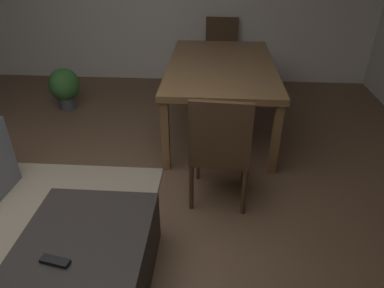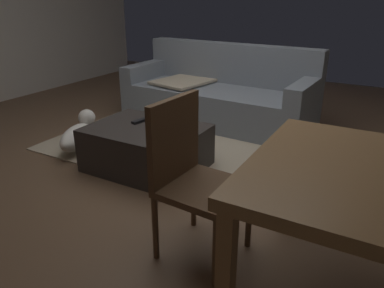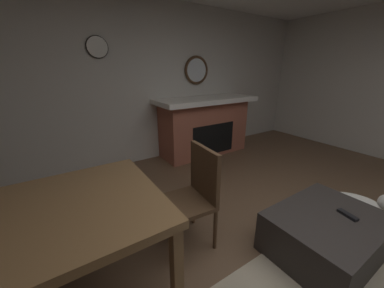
{
  "view_description": "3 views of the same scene",
  "coord_description": "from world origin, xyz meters",
  "px_view_note": "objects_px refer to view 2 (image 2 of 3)",
  "views": [
    {
      "loc": [
        -1.59,
        -0.95,
        1.85
      ],
      "look_at": [
        -0.13,
        -0.85,
        0.98
      ],
      "focal_mm": 32.39,
      "sensor_mm": 36.0,
      "label": 1
    },
    {
      "loc": [
        1.54,
        -2.64,
        1.45
      ],
      "look_at": [
        0.44,
        -0.69,
        0.54
      ],
      "focal_mm": 34.55,
      "sensor_mm": 36.0,
      "label": 2
    },
    {
      "loc": [
        1.55,
        0.42,
        1.58
      ],
      "look_at": [
        0.62,
        -1.02,
        0.98
      ],
      "focal_mm": 20.31,
      "sensor_mm": 36.0,
      "label": 3
    }
  ],
  "objects_px": {
    "dining_chair_west": "(190,170)",
    "small_dog": "(79,134)",
    "ottoman_coffee_table": "(147,148)",
    "couch": "(219,95)",
    "tv_remote": "(140,121)"
  },
  "relations": [
    {
      "from": "couch",
      "to": "small_dog",
      "type": "relative_size",
      "value": 3.82
    },
    {
      "from": "ottoman_coffee_table",
      "to": "dining_chair_west",
      "type": "bearing_deg",
      "value": -41.2
    },
    {
      "from": "tv_remote",
      "to": "small_dog",
      "type": "distance_m",
      "value": 0.72
    },
    {
      "from": "small_dog",
      "to": "dining_chair_west",
      "type": "bearing_deg",
      "value": -23.96
    },
    {
      "from": "ottoman_coffee_table",
      "to": "tv_remote",
      "type": "distance_m",
      "value": 0.25
    },
    {
      "from": "ottoman_coffee_table",
      "to": "dining_chair_west",
      "type": "relative_size",
      "value": 1.05
    },
    {
      "from": "ottoman_coffee_table",
      "to": "dining_chair_west",
      "type": "distance_m",
      "value": 1.22
    },
    {
      "from": "ottoman_coffee_table",
      "to": "tv_remote",
      "type": "bearing_deg",
      "value": 146.07
    },
    {
      "from": "dining_chair_west",
      "to": "small_dog",
      "type": "xyz_separation_m",
      "value": [
        -1.68,
        0.75,
        -0.34
      ]
    },
    {
      "from": "tv_remote",
      "to": "dining_chair_west",
      "type": "bearing_deg",
      "value": -28.94
    },
    {
      "from": "couch",
      "to": "ottoman_coffee_table",
      "type": "relative_size",
      "value": 2.35
    },
    {
      "from": "ottoman_coffee_table",
      "to": "small_dog",
      "type": "distance_m",
      "value": 0.8
    },
    {
      "from": "dining_chair_west",
      "to": "small_dog",
      "type": "bearing_deg",
      "value": 156.04
    },
    {
      "from": "tv_remote",
      "to": "couch",
      "type": "bearing_deg",
      "value": 97.79
    },
    {
      "from": "couch",
      "to": "small_dog",
      "type": "height_order",
      "value": "couch"
    }
  ]
}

